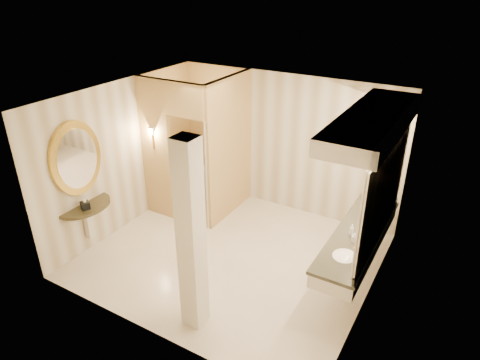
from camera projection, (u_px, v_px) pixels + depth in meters
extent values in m
plane|color=#F1E4D0|center=(232.00, 255.00, 7.25)|extent=(4.50, 4.50, 0.00)
plane|color=white|center=(230.00, 100.00, 6.06)|extent=(4.50, 4.50, 0.00)
cube|color=beige|center=(285.00, 144.00, 8.21)|extent=(4.50, 0.02, 2.70)
cube|color=beige|center=(144.00, 249.00, 5.11)|extent=(4.50, 0.02, 2.70)
cube|color=beige|center=(124.00, 156.00, 7.68)|extent=(0.02, 4.00, 2.70)
cube|color=beige|center=(376.00, 223.00, 5.64)|extent=(0.02, 4.00, 2.70)
cube|color=#D5B86F|center=(229.00, 149.00, 7.99)|extent=(0.10, 1.50, 2.70)
cube|color=#D5B86F|center=(157.00, 150.00, 7.92)|extent=(0.65, 0.10, 2.70)
cube|color=#D5B86F|center=(185.00, 100.00, 7.12)|extent=(0.80, 0.10, 0.60)
cube|color=silver|center=(214.00, 169.00, 7.89)|extent=(0.27, 0.78, 2.10)
cylinder|color=#C78740|center=(153.00, 141.00, 7.77)|extent=(0.03, 0.03, 0.30)
cone|color=silver|center=(152.00, 131.00, 7.68)|extent=(0.14, 0.14, 0.14)
cube|color=silver|center=(357.00, 241.00, 6.36)|extent=(0.60, 2.42, 0.24)
cube|color=black|center=(358.00, 234.00, 6.31)|extent=(0.64, 2.46, 0.05)
cube|color=black|center=(378.00, 235.00, 6.15)|extent=(0.03, 2.42, 0.10)
ellipsoid|color=white|center=(344.00, 258.00, 5.81)|extent=(0.40, 0.44, 0.15)
cylinder|color=#C78740|center=(360.00, 255.00, 5.66)|extent=(0.03, 0.03, 0.22)
ellipsoid|color=white|center=(370.00, 215.00, 6.82)|extent=(0.40, 0.44, 0.15)
cylinder|color=#C78740|center=(384.00, 212.00, 6.67)|extent=(0.03, 0.03, 0.22)
cube|color=white|center=(386.00, 187.00, 5.80)|extent=(0.03, 2.42, 1.40)
cube|color=silver|center=(375.00, 121.00, 5.54)|extent=(0.75, 2.62, 0.22)
cylinder|color=black|center=(83.00, 205.00, 7.07)|extent=(0.95, 0.95, 0.05)
cube|color=silver|center=(88.00, 221.00, 7.19)|extent=(0.10, 0.10, 0.60)
cylinder|color=gold|center=(76.00, 158.00, 6.69)|extent=(0.07, 0.95, 0.95)
cylinder|color=white|center=(77.00, 159.00, 6.67)|extent=(0.02, 0.76, 0.76)
cube|color=silver|center=(191.00, 239.00, 5.31)|extent=(0.28, 0.28, 2.70)
cube|color=black|center=(85.00, 205.00, 6.89)|extent=(0.17, 0.17, 0.13)
imported|color=white|center=(209.00, 177.00, 9.15)|extent=(0.50, 0.76, 0.73)
imported|color=beige|center=(354.00, 237.00, 6.06)|extent=(0.07, 0.07, 0.14)
imported|color=silver|center=(355.00, 237.00, 6.07)|extent=(0.10, 0.10, 0.12)
imported|color=#C6B28C|center=(352.00, 230.00, 6.20)|extent=(0.09, 0.09, 0.18)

